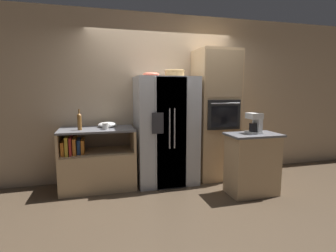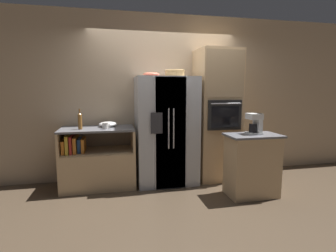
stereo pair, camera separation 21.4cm
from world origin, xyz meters
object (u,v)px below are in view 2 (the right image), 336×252
object	(u,v)px
refrigerator	(166,131)
bottle_tall	(80,121)
mug	(106,126)
wicker_basket	(175,73)
mixing_bowl	(108,124)
coffee_maker	(255,123)
wall_oven	(216,115)
fruit_bowl	(151,74)

from	to	relation	value
refrigerator	bottle_tall	xyz separation A→B (m)	(-1.33, -0.06, 0.20)
refrigerator	mug	xyz separation A→B (m)	(-0.96, -0.10, 0.12)
wicker_basket	mixing_bowl	distance (m)	1.35
mug	mixing_bowl	distance (m)	0.23
bottle_tall	coffee_maker	size ratio (longest dim) A/B	1.05
wicker_basket	mug	size ratio (longest dim) A/B	2.60
wicker_basket	mixing_bowl	xyz separation A→B (m)	(-1.06, 0.18, -0.81)
wicker_basket	bottle_tall	bearing A→B (deg)	-179.42
wicker_basket	mixing_bowl	bearing A→B (deg)	170.57
refrigerator	bottle_tall	bearing A→B (deg)	-177.41
refrigerator	coffee_maker	xyz separation A→B (m)	(1.14, -0.78, 0.19)
wall_oven	mixing_bowl	size ratio (longest dim) A/B	7.65
coffee_maker	mixing_bowl	bearing A→B (deg)	156.30
mug	mixing_bowl	world-z (taller)	mug
fruit_bowl	mixing_bowl	size ratio (longest dim) A/B	0.91
wall_oven	coffee_maker	world-z (taller)	wall_oven
wall_oven	wicker_basket	distance (m)	1.03
bottle_tall	coffee_maker	world-z (taller)	bottle_tall
refrigerator	fruit_bowl	size ratio (longest dim) A/B	6.68
wall_oven	bottle_tall	distance (m)	2.22
wall_oven	coffee_maker	size ratio (longest dim) A/B	7.41
fruit_bowl	wall_oven	bearing A→B (deg)	1.06
wicker_basket	fruit_bowl	bearing A→B (deg)	171.08
coffee_maker	wicker_basket	bearing A→B (deg)	144.03
refrigerator	wall_oven	world-z (taller)	wall_oven
bottle_tall	coffee_maker	distance (m)	2.57
refrigerator	wicker_basket	distance (m)	0.94
refrigerator	fruit_bowl	world-z (taller)	fruit_bowl
wall_oven	mixing_bowl	distance (m)	1.82
mug	refrigerator	bearing A→B (deg)	5.65
refrigerator	mug	world-z (taller)	refrigerator
mixing_bowl	coffee_maker	world-z (taller)	coffee_maker
mixing_bowl	wicker_basket	bearing A→B (deg)	-9.43
refrigerator	wicker_basket	bearing A→B (deg)	-19.04
wall_oven	bottle_tall	size ratio (longest dim) A/B	7.08
wall_oven	mug	distance (m)	1.85
refrigerator	coffee_maker	world-z (taller)	refrigerator
coffee_maker	refrigerator	bearing A→B (deg)	145.71
bottle_tall	mixing_bowl	xyz separation A→B (m)	(0.40, 0.19, -0.09)
wall_oven	fruit_bowl	xyz separation A→B (m)	(-1.12, -0.02, 0.67)
wicker_basket	mug	distance (m)	1.36
wall_oven	fruit_bowl	bearing A→B (deg)	-178.94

